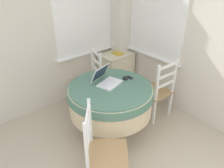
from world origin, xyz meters
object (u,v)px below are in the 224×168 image
(cell_phone, at_px, (129,77))
(book_on_cabinet, at_px, (118,53))
(dining_chair_near_right_window, at_px, (157,91))
(laptop, at_px, (106,80))
(dining_chair_near_back_window, at_px, (89,81))
(dining_chair_camera_near, at_px, (103,151))
(computer_mouse, at_px, (125,78))
(corner_cabinet, at_px, (116,71))
(round_dining_table, at_px, (111,98))

(cell_phone, xyz_separation_m, book_on_cabinet, (0.57, 0.90, -0.05))
(cell_phone, height_order, dining_chair_near_right_window, dining_chair_near_right_window)
(laptop, xyz_separation_m, dining_chair_near_back_window, (0.17, 0.68, -0.36))
(book_on_cabinet, bearing_deg, dining_chair_camera_near, -135.02)
(computer_mouse, relative_size, dining_chair_near_back_window, 0.09)
(dining_chair_near_right_window, relative_size, corner_cabinet, 1.40)
(cell_phone, height_order, dining_chair_near_back_window, dining_chair_near_back_window)
(corner_cabinet, relative_size, book_on_cabinet, 3.64)
(computer_mouse, xyz_separation_m, dining_chair_near_back_window, (-0.10, 0.77, -0.33))
(computer_mouse, distance_m, dining_chair_near_right_window, 0.65)
(round_dining_table, xyz_separation_m, book_on_cabinet, (0.93, 0.93, 0.12))
(laptop, bearing_deg, dining_chair_near_right_window, -17.64)
(laptop, height_order, corner_cabinet, laptop)
(computer_mouse, relative_size, dining_chair_near_right_window, 0.09)
(round_dining_table, xyz_separation_m, dining_chair_camera_near, (-0.58, -0.58, -0.14))
(computer_mouse, distance_m, dining_chair_near_back_window, 0.85)
(computer_mouse, xyz_separation_m, corner_cabinet, (0.64, 0.93, -0.43))
(cell_phone, xyz_separation_m, dining_chair_near_right_window, (0.45, -0.17, -0.32))
(laptop, xyz_separation_m, cell_phone, (0.34, -0.08, -0.04))
(round_dining_table, xyz_separation_m, corner_cabinet, (0.93, 0.96, -0.24))
(laptop, bearing_deg, computer_mouse, -18.02)
(laptop, xyz_separation_m, dining_chair_near_right_window, (0.79, -0.25, -0.36))
(round_dining_table, relative_size, dining_chair_camera_near, 1.16)
(cell_phone, relative_size, book_on_cabinet, 0.67)
(computer_mouse, height_order, corner_cabinet, computer_mouse)
(computer_mouse, xyz_separation_m, book_on_cabinet, (0.65, 0.91, -0.07))
(dining_chair_camera_near, bearing_deg, dining_chair_near_back_window, 60.77)
(computer_mouse, distance_m, cell_phone, 0.08)
(dining_chair_near_right_window, xyz_separation_m, corner_cabinet, (0.11, 1.10, -0.10))
(dining_chair_near_right_window, bearing_deg, corner_cabinet, 84.14)
(dining_chair_camera_near, bearing_deg, corner_cabinet, 45.58)
(laptop, height_order, dining_chair_near_back_window, laptop)
(dining_chair_near_right_window, bearing_deg, laptop, 162.36)
(round_dining_table, xyz_separation_m, laptop, (0.02, 0.11, 0.22))
(cell_phone, height_order, corner_cabinet, cell_phone)
(round_dining_table, bearing_deg, computer_mouse, 5.05)
(computer_mouse, relative_size, book_on_cabinet, 0.45)
(laptop, height_order, book_on_cabinet, laptop)
(computer_mouse, bearing_deg, dining_chair_near_right_window, -17.45)
(corner_cabinet, distance_m, book_on_cabinet, 0.36)
(cell_phone, height_order, book_on_cabinet, cell_phone)
(dining_chair_camera_near, bearing_deg, book_on_cabinet, 44.98)
(dining_chair_near_right_window, distance_m, book_on_cabinet, 1.11)
(dining_chair_near_back_window, bearing_deg, round_dining_table, -103.28)
(cell_phone, bearing_deg, laptop, 166.18)
(corner_cabinet, bearing_deg, computer_mouse, -124.51)
(laptop, relative_size, corner_cabinet, 0.57)
(cell_phone, bearing_deg, dining_chair_camera_near, -147.16)
(round_dining_table, xyz_separation_m, dining_chair_near_right_window, (0.81, -0.14, -0.14))
(laptop, relative_size, dining_chair_camera_near, 0.41)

